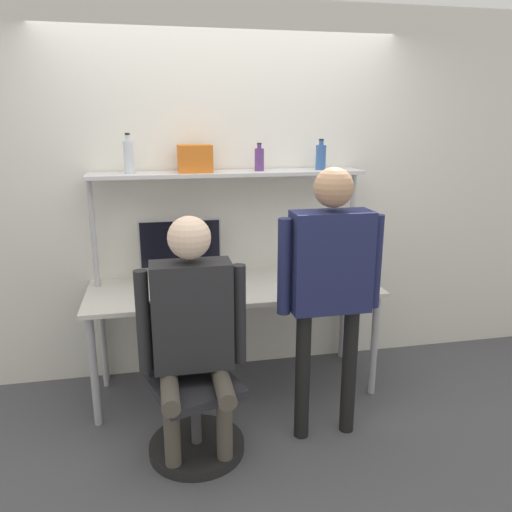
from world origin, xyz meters
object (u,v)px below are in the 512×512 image
Objects in this scene: bottle_purple at (259,159)px; storage_box at (195,159)px; person_seated at (193,320)px; laptop at (195,287)px; cell_phone at (236,293)px; bottle_clear at (129,156)px; bottle_blue at (321,157)px; office_chair at (193,406)px; person_standing at (330,271)px; monitor at (180,247)px.

bottle_purple reaches higher than storage_box.
laptop is at bearing 83.70° from person_seated.
bottle_clear reaches higher than cell_phone.
laptop is at bearing -38.54° from bottle_clear.
person_seated is 1.32m from bottle_purple.
office_chair is at bearing -140.43° from bottle_blue.
office_chair is 1.70m from bottle_purple.
storage_box is (-0.45, 0.00, 0.01)m from bottle_purple.
bottle_purple reaches higher than person_standing.
storage_box is at bearing 180.00° from bottle_purple.
person_standing is at bearing -104.02° from bottle_blue.
person_seated is at bearing -178.52° from person_standing.
bottle_purple is at bearing 180.00° from bottle_blue.
office_chair reaches higher than cell_phone.
bottle_purple is (0.50, 0.31, 0.81)m from laptop.
cell_phone is 0.64m from person_seated.
bottle_purple is 0.45m from bottle_blue.
bottle_purple is at bearing 55.84° from office_chair.
person_seated is 1.21m from storage_box.
monitor is 0.55m from cell_phone.
bottle_clear reaches higher than person_standing.
cell_phone is at bearing 59.05° from person_seated.
monitor is 0.72m from bottle_clear.
person_seated is at bearing -120.95° from cell_phone.
bottle_blue is at bearing -1.64° from monitor.
bottle_purple is 0.45m from storage_box.
storage_box is (0.13, 0.85, 1.37)m from office_chair.
bottle_purple is at bearing 0.00° from storage_box.
person_standing is at bearing -37.74° from bottle_clear.
person_seated is at bearing -69.97° from bottle_clear.
laptop is 0.87m from storage_box.
monitor is 1.19m from bottle_blue.
office_chair is 3.42× the size of bottle_clear.
person_seated is 0.83m from person_standing.
cell_phone is at bearing -27.41° from bottle_clear.
person_standing is at bearing 1.48° from person_seated.
person_standing is at bearing -51.77° from storage_box.
person_standing is at bearing -1.36° from office_chair.
bottle_clear is (-0.32, -0.03, 0.64)m from monitor.
storage_box reaches higher than cell_phone.
laptop is 1.40× the size of bottle_blue.
laptop is 0.58m from person_seated.
person_seated is (-0.06, -0.58, 0.00)m from laptop.
person_standing is (0.73, -0.56, 0.23)m from laptop.
person_standing reaches higher than monitor.
bottle_clear reaches higher than bottle_purple.
office_chair is (-0.34, -0.51, -0.51)m from cell_phone.
office_chair is (-0.01, -0.88, -0.75)m from monitor.
bottle_blue is at bearing 0.00° from bottle_clear.
cell_phone is 0.11× the size of person_seated.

